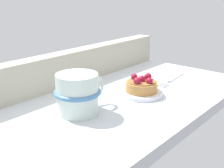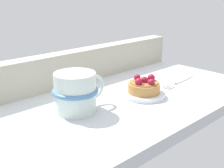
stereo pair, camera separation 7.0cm
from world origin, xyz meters
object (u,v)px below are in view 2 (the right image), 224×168
Objects in this scene: dessert_plate at (144,94)px; coffee_mug at (76,92)px; dessert_fork at (179,82)px; raspberry_tart at (144,86)px.

dessert_plate is 0.81× the size of coffee_mug.
dessert_fork is (34.25, -4.18, -4.24)cm from coffee_mug.
dessert_fork is at bearing 0.32° from dessert_plate.
dessert_plate is 16.08cm from dessert_fork.
raspberry_tart is 18.76cm from coffee_mug.
raspberry_tart reaches higher than dessert_fork.
coffee_mug reaches higher than raspberry_tart.
dessert_plate is at bearing -13.22° from coffee_mug.
coffee_mug reaches higher than dessert_fork.
raspberry_tart is 0.51× the size of dessert_fork.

